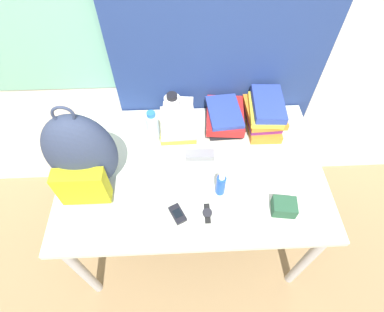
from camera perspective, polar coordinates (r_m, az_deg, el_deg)
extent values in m
plane|color=#8C704C|center=(2.07, 0.59, -24.52)|extent=(12.00, 12.00, 0.00)
cube|color=silver|center=(1.58, -0.92, 23.88)|extent=(6.00, 0.05, 2.50)
cube|color=#75B299|center=(1.61, -21.91, 22.97)|extent=(1.10, 0.01, 0.80)
cube|color=navy|center=(1.55, 5.84, 22.92)|extent=(1.13, 0.04, 2.50)
cube|color=beige|center=(1.54, 0.00, -2.56)|extent=(1.33, 0.86, 0.03)
cylinder|color=#B2B2B7|center=(1.82, -20.22, -19.85)|extent=(0.05, 0.05, 0.73)
cylinder|color=#B2B2B7|center=(1.85, 20.88, -18.10)|extent=(0.05, 0.05, 0.73)
cylinder|color=#B2B2B7|center=(2.15, -16.95, -0.57)|extent=(0.05, 0.05, 0.73)
cylinder|color=#B2B2B7|center=(2.17, 15.84, 0.61)|extent=(0.05, 0.05, 0.73)
ellipsoid|color=#2D3851|center=(1.40, -20.30, 0.62)|extent=(0.31, 0.20, 0.44)
cube|color=#B2AD19|center=(1.40, -20.13, -5.49)|extent=(0.22, 0.07, 0.20)
torus|color=#2D3851|center=(1.24, -23.33, 7.20)|extent=(0.09, 0.01, 0.09)
cube|color=yellow|center=(1.69, -2.67, 5.62)|extent=(0.20, 0.25, 0.03)
cube|color=silver|center=(1.67, -2.70, 6.37)|extent=(0.20, 0.24, 0.03)
cube|color=silver|center=(1.64, -2.96, 7.20)|extent=(0.16, 0.24, 0.04)
cube|color=silver|center=(1.62, -2.66, 8.12)|extent=(0.17, 0.24, 0.04)
cube|color=black|center=(1.70, 6.13, 6.40)|extent=(0.19, 0.22, 0.05)
cube|color=red|center=(1.67, 6.29, 7.66)|extent=(0.23, 0.29, 0.05)
cube|color=navy|center=(1.64, 6.18, 8.38)|extent=(0.19, 0.26, 0.02)
cube|color=orange|center=(1.74, 13.25, 6.23)|extent=(0.18, 0.28, 0.05)
cube|color=#6B2370|center=(1.71, 13.28, 7.17)|extent=(0.18, 0.23, 0.03)
cube|color=orange|center=(1.70, 13.66, 8.20)|extent=(0.21, 0.27, 0.03)
cube|color=yellow|center=(1.67, 13.76, 8.59)|extent=(0.19, 0.27, 0.03)
cube|color=navy|center=(1.65, 14.33, 9.62)|extent=(0.17, 0.27, 0.04)
cylinder|color=silver|center=(1.60, -7.44, 5.37)|extent=(0.07, 0.07, 0.18)
cylinder|color=#286BB7|center=(1.52, -7.84, 7.89)|extent=(0.04, 0.04, 0.02)
cylinder|color=white|center=(1.58, -3.56, 7.44)|extent=(0.08, 0.08, 0.26)
cylinder|color=black|center=(1.48, -3.84, 11.26)|extent=(0.05, 0.05, 0.02)
cylinder|color=blue|center=(1.41, 5.50, -5.55)|extent=(0.04, 0.04, 0.12)
cylinder|color=white|center=(1.35, 5.74, -3.95)|extent=(0.03, 0.03, 0.02)
cube|color=black|center=(1.39, -2.78, -10.98)|extent=(0.09, 0.11, 0.02)
cube|color=black|center=(1.39, -2.80, -10.83)|extent=(0.05, 0.05, 0.00)
cube|color=gray|center=(1.56, 1.49, 0.16)|extent=(0.15, 0.06, 0.04)
cube|color=#234C33|center=(1.44, 17.13, -9.23)|extent=(0.12, 0.10, 0.06)
cube|color=black|center=(1.40, 2.93, -10.86)|extent=(0.03, 0.10, 0.00)
cylinder|color=#232328|center=(1.40, 2.93, -10.78)|extent=(0.04, 0.04, 0.01)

